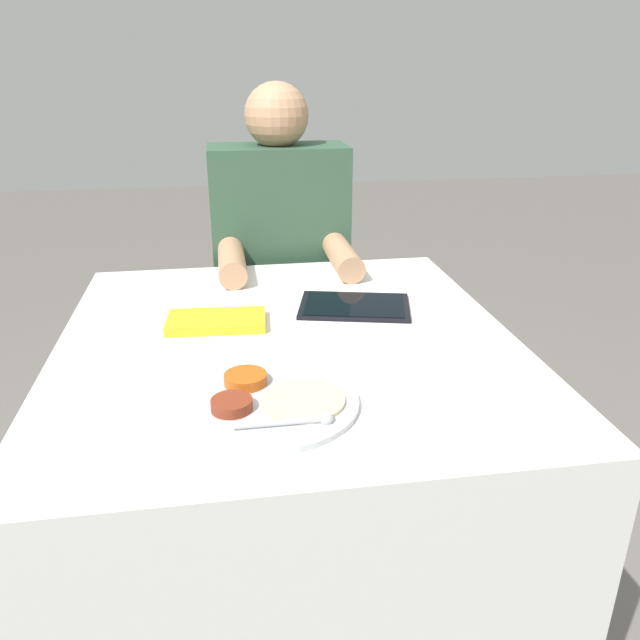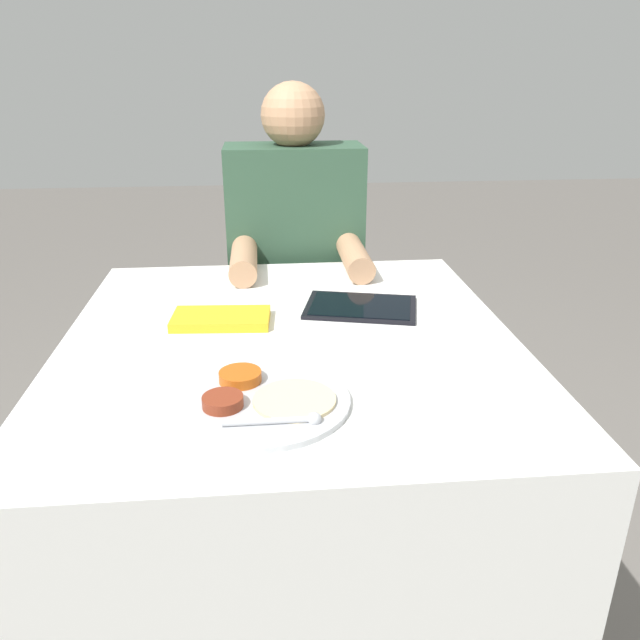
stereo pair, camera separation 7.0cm
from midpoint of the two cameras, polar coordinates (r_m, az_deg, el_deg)
name	(u,v)px [view 2 (the right image)]	position (r m, az deg, el deg)	size (l,w,h in m)	color
ground_plane	(295,615)	(1.72, -0.98, -25.42)	(12.00, 12.00, 0.00)	#605B56
dining_table	(293,490)	(1.46, -1.09, -15.32)	(0.91, 0.99, 0.76)	silver
thali_tray	(262,399)	(1.02, -3.35, -7.28)	(0.28, 0.28, 0.03)	#B7BABF
red_notebook	(221,319)	(1.33, -7.55, 0.04)	(0.21, 0.12, 0.02)	silver
tablet_device	(361,307)	(1.41, 5.16, 1.19)	(0.28, 0.22, 0.01)	black
person_diner	(296,307)	(1.92, -1.17, 1.21)	(0.39, 0.46, 1.23)	black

